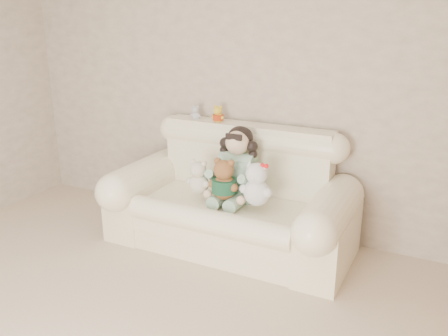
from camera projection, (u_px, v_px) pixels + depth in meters
wall_back at (229, 89)px, 4.35m from camera, size 4.50×0.00×4.50m
sofa at (229, 191)px, 4.06m from camera, size 2.10×0.95×1.03m
seated_child at (238, 163)px, 4.03m from camera, size 0.40×0.48×0.65m
brown_teddy at (224, 175)px, 3.86m from camera, size 0.30×0.25×0.41m
white_cat at (257, 179)px, 3.73m from camera, size 0.29×0.23×0.43m
cream_teddy at (199, 174)px, 3.99m from camera, size 0.25×0.21×0.35m
yellow_mini_bear at (218, 113)px, 4.28m from camera, size 0.13×0.10×0.19m
grey_mini_plush at (196, 112)px, 4.39m from camera, size 0.12×0.11×0.17m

